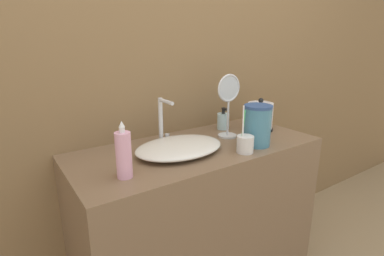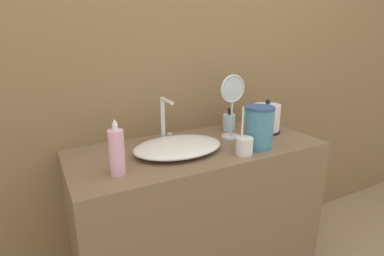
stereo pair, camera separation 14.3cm
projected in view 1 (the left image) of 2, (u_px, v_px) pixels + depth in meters
wall_back at (167, 53)px, 1.59m from camera, size 6.00×0.04×2.60m
vanity_counter at (198, 222)px, 1.60m from camera, size 1.24×0.55×0.86m
sink_basin at (179, 147)px, 1.39m from camera, size 0.43×0.31×0.05m
faucet at (163, 119)px, 1.49m from camera, size 0.06×0.13×0.23m
electric_kettle at (260, 117)px, 1.73m from camera, size 0.16×0.16×0.19m
toothbrush_cup at (245, 144)px, 1.39m from camera, size 0.08×0.08×0.22m
lotion_bottle at (223, 121)px, 1.75m from camera, size 0.07×0.07×0.13m
shampoo_bottle at (124, 154)px, 1.12m from camera, size 0.06×0.06×0.22m
vanity_mirror at (228, 101)px, 1.58m from camera, size 0.15×0.10×0.34m
water_pitcher at (257, 125)px, 1.47m from camera, size 0.14×0.14×0.20m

